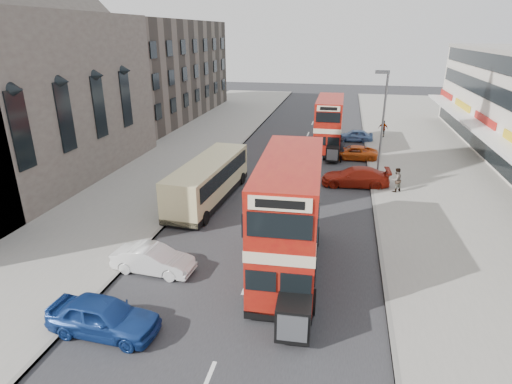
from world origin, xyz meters
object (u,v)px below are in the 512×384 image
Objects in this scene: car_right_c at (355,135)px; cyclist at (341,153)px; bus_main at (289,217)px; car_right_b at (352,153)px; pedestrian_far at (383,129)px; car_left_near at (103,316)px; bus_second at (329,124)px; coach at (209,179)px; car_left_front at (153,259)px; pedestrian_near at (396,180)px; car_right_a at (355,177)px; street_lamp at (382,117)px.

cyclist is (-1.23, -7.37, 0.08)m from car_right_c.
car_right_b is at bearing -101.58° from bus_main.
pedestrian_far is (6.29, 28.36, -1.79)m from bus_main.
cyclist is at bearing -15.81° from car_left_near.
bus_second is 0.89× the size of coach.
car_left_front is at bearing 10.32° from bus_main.
car_right_b is at bearing -106.24° from pedestrian_near.
car_left_front is 1.91× the size of cyclist.
pedestrian_near is (5.22, -10.70, -1.49)m from bus_second.
bus_main is 19.12m from cyclist.
cyclist reaches higher than pedestrian_near.
bus_main is 20.00m from car_right_b.
car_left_near reaches higher than car_right_b.
bus_main is 2.50× the size of car_left_front.
car_right_a is 2.40× the size of cyclist.
street_lamp is at bearing -25.73° from car_left_near.
car_left_front is at bearing -85.17° from coach.
street_lamp reaches higher than car_right_b.
street_lamp reaches higher than car_right_c.
bus_second is 4.09m from cyclist.
bus_second reaches higher than car_right_a.
street_lamp is 6.55m from cyclist.
cyclist reaches higher than pedestrian_far.
car_left_near is (-11.04, -20.39, -4.06)m from street_lamp.
car_left_front is at bearing -23.14° from car_right_b.
cyclist is at bearing -98.98° from bus_main.
coach is 2.00× the size of car_right_a.
car_right_c is at bearing 176.90° from car_right_a.
car_right_a is (3.26, 12.61, -2.11)m from bus_main.
coach is 9.19m from car_left_front.
car_left_near is 36.37m from pedestrian_far.
car_right_b is at bearing 55.07° from coach.
car_left_front is at bearing 73.42° from bus_second.
pedestrian_near reaches higher than car_right_a.
car_right_a is 2.81× the size of pedestrian_near.
street_lamp is 6.80m from car_right_b.
car_right_a is 7.03m from car_right_b.
cyclist is at bearing -52.19° from car_right_b.
car_left_near is at bearing 18.83° from pedestrian_near.
street_lamp is at bearing 117.69° from bus_second.
bus_second is at bearing 108.24° from cyclist.
car_left_near reaches higher than car_right_a.
pedestrian_far is (2.94, 2.10, 0.40)m from car_right_c.
bus_second reaches higher than cyclist.
pedestrian_far reaches higher than car_right_b.
car_left_front is 29.28m from car_right_c.
car_right_a is at bearing -2.22° from car_right_c.
pedestrian_far is (5.49, 6.05, -1.48)m from bus_second.
pedestrian_far reaches higher than car_left_near.
pedestrian_far is (0.27, 16.75, 0.01)m from pedestrian_near.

